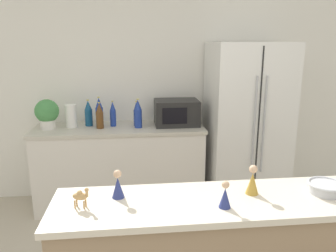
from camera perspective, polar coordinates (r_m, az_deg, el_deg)
name	(u,v)px	position (r m, az deg, el deg)	size (l,w,h in m)	color
wall_back	(156,89)	(3.89, -2.04, 6.45)	(8.00, 0.06, 2.55)	white
back_counter	(121,166)	(3.76, -8.22, -6.83)	(1.84, 0.63, 0.91)	silver
refrigerator	(246,125)	(3.77, 13.43, 0.11)	(0.84, 0.74, 1.81)	white
potted_plant	(47,113)	(3.68, -20.32, 2.17)	(0.25, 0.25, 0.32)	silver
paper_towel_roll	(71,116)	(3.69, -16.52, 1.70)	(0.12, 0.12, 0.25)	white
microwave	(176,112)	(3.64, 1.49, 2.38)	(0.48, 0.37, 0.28)	black
back_bottle_0	(89,113)	(3.70, -13.67, 2.15)	(0.08, 0.08, 0.29)	navy
back_bottle_1	(113,114)	(3.63, -9.58, 2.05)	(0.07, 0.07, 0.28)	navy
back_bottle_2	(138,114)	(3.53, -5.24, 2.11)	(0.08, 0.08, 0.31)	navy
back_bottle_3	(136,114)	(3.62, -5.52, 2.09)	(0.06, 0.06, 0.27)	navy
back_bottle_4	(99,112)	(3.66, -11.87, 2.37)	(0.08, 0.08, 0.32)	navy
back_bottle_5	(100,116)	(3.56, -11.82, 1.71)	(0.08, 0.08, 0.28)	brown
fruit_bowl	(326,187)	(2.08, 25.86, -9.56)	(0.21, 0.21, 0.06)	#B7BABF
camel_figurine	(80,196)	(1.77, -15.00, -11.67)	(0.09, 0.06, 0.11)	tan
wise_man_figurine_blue	(252,182)	(1.91, 14.49, -9.34)	(0.07, 0.07, 0.17)	#B28933
wise_man_figurine_crimson	(225,196)	(1.74, 9.91, -11.93)	(0.06, 0.06, 0.15)	navy
wise_man_figurine_purple	(118,186)	(1.83, -8.72, -10.25)	(0.07, 0.07, 0.16)	navy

